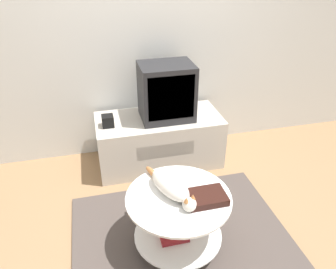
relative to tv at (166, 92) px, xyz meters
name	(u,v)px	position (x,y,z in m)	size (l,w,h in m)	color
ground_plane	(182,240)	(-0.14, -1.11, -0.80)	(12.00, 12.00, 0.00)	#93704C
wall_back	(143,31)	(-0.14, 0.38, 0.50)	(8.00, 0.05, 2.60)	silver
rug	(182,239)	(-0.14, -1.11, -0.79)	(1.69, 1.36, 0.02)	#4C423D
tv_stand	(159,140)	(-0.08, 0.00, -0.54)	(1.26, 0.59, 0.52)	beige
tv	(166,92)	(0.00, 0.00, 0.00)	(0.51, 0.40, 0.55)	#232326
speaker	(108,121)	(-0.59, -0.05, -0.22)	(0.11, 0.11, 0.11)	black
coffee_table	(178,216)	(-0.20, -1.15, -0.49)	(0.75, 0.75, 0.47)	#B2B2B7
dvd_box	(206,197)	(-0.02, -1.23, -0.28)	(0.27, 0.20, 0.05)	black
cat	(171,186)	(-0.23, -1.11, -0.24)	(0.30, 0.56, 0.14)	silver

